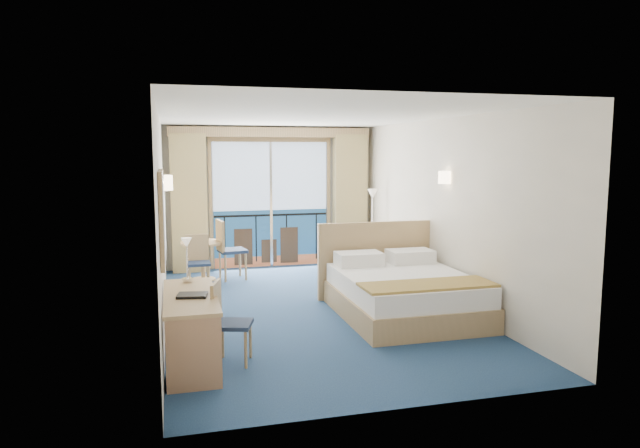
{
  "coord_description": "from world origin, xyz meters",
  "views": [
    {
      "loc": [
        -1.89,
        -7.62,
        2.21
      ],
      "look_at": [
        0.18,
        0.2,
        1.19
      ],
      "focal_mm": 32.0,
      "sensor_mm": 36.0,
      "label": 1
    }
  ],
  "objects_px": {
    "desk": "(192,338)",
    "table_chair_a": "(227,246)",
    "round_table": "(203,251)",
    "desk_chair": "(226,317)",
    "armchair": "(365,253)",
    "table_chair_b": "(198,258)",
    "nightstand": "(408,275)",
    "floor_lamp": "(372,209)",
    "bed": "(402,292)"
  },
  "relations": [
    {
      "from": "nightstand",
      "to": "armchair",
      "type": "bearing_deg",
      "value": 98.25
    },
    {
      "from": "bed",
      "to": "floor_lamp",
      "type": "xyz_separation_m",
      "value": [
        0.62,
        2.92,
        0.83
      ]
    },
    {
      "from": "desk_chair",
      "to": "table_chair_b",
      "type": "height_order",
      "value": "desk_chair"
    },
    {
      "from": "bed",
      "to": "armchair",
      "type": "relative_size",
      "value": 2.83
    },
    {
      "from": "desk",
      "to": "desk_chair",
      "type": "relative_size",
      "value": 1.8
    },
    {
      "from": "table_chair_a",
      "to": "armchair",
      "type": "bearing_deg",
      "value": -99.48
    },
    {
      "from": "floor_lamp",
      "to": "table_chair_b",
      "type": "relative_size",
      "value": 1.76
    },
    {
      "from": "nightstand",
      "to": "desk",
      "type": "distance_m",
      "value": 4.5
    },
    {
      "from": "floor_lamp",
      "to": "desk_chair",
      "type": "height_order",
      "value": "floor_lamp"
    },
    {
      "from": "floor_lamp",
      "to": "round_table",
      "type": "height_order",
      "value": "floor_lamp"
    },
    {
      "from": "nightstand",
      "to": "armchair",
      "type": "height_order",
      "value": "armchair"
    },
    {
      "from": "desk_chair",
      "to": "floor_lamp",
      "type": "bearing_deg",
      "value": -20.14
    },
    {
      "from": "bed",
      "to": "round_table",
      "type": "bearing_deg",
      "value": 131.26
    },
    {
      "from": "nightstand",
      "to": "table_chair_b",
      "type": "relative_size",
      "value": 0.56
    },
    {
      "from": "bed",
      "to": "desk",
      "type": "relative_size",
      "value": 1.4
    },
    {
      "from": "desk",
      "to": "desk_chair",
      "type": "xyz_separation_m",
      "value": [
        0.36,
        0.32,
        0.08
      ]
    },
    {
      "from": "armchair",
      "to": "desk_chair",
      "type": "bearing_deg",
      "value": 21.0
    },
    {
      "from": "floor_lamp",
      "to": "table_chair_b",
      "type": "height_order",
      "value": "floor_lamp"
    },
    {
      "from": "desk",
      "to": "table_chair_b",
      "type": "bearing_deg",
      "value": 86.32
    },
    {
      "from": "armchair",
      "to": "round_table",
      "type": "height_order",
      "value": "armchair"
    },
    {
      "from": "nightstand",
      "to": "desk",
      "type": "bearing_deg",
      "value": -141.41
    },
    {
      "from": "armchair",
      "to": "table_chair_a",
      "type": "xyz_separation_m",
      "value": [
        -2.53,
        0.0,
        0.24
      ]
    },
    {
      "from": "desk_chair",
      "to": "table_chair_a",
      "type": "distance_m",
      "value": 4.01
    },
    {
      "from": "desk",
      "to": "table_chair_a",
      "type": "distance_m",
      "value": 4.38
    },
    {
      "from": "armchair",
      "to": "round_table",
      "type": "distance_m",
      "value": 2.95
    },
    {
      "from": "round_table",
      "to": "desk_chair",
      "type": "bearing_deg",
      "value": -89.9
    },
    {
      "from": "round_table",
      "to": "table_chair_a",
      "type": "bearing_deg",
      "value": -5.94
    },
    {
      "from": "desk",
      "to": "table_chair_a",
      "type": "xyz_separation_m",
      "value": [
        0.77,
        4.31,
        0.18
      ]
    },
    {
      "from": "table_chair_a",
      "to": "round_table",
      "type": "bearing_deg",
      "value": 74.67
    },
    {
      "from": "floor_lamp",
      "to": "round_table",
      "type": "bearing_deg",
      "value": -178.72
    },
    {
      "from": "floor_lamp",
      "to": "round_table",
      "type": "distance_m",
      "value": 3.19
    },
    {
      "from": "armchair",
      "to": "table_chair_a",
      "type": "bearing_deg",
      "value": -32.73
    },
    {
      "from": "floor_lamp",
      "to": "desk",
      "type": "relative_size",
      "value": 0.97
    },
    {
      "from": "table_chair_b",
      "to": "floor_lamp",
      "type": "bearing_deg",
      "value": 9.38
    },
    {
      "from": "bed",
      "to": "desk_chair",
      "type": "height_order",
      "value": "bed"
    },
    {
      "from": "desk",
      "to": "table_chair_a",
      "type": "height_order",
      "value": "table_chair_a"
    },
    {
      "from": "desk",
      "to": "bed",
      "type": "bearing_deg",
      "value": 27.74
    },
    {
      "from": "floor_lamp",
      "to": "desk",
      "type": "distance_m",
      "value": 5.68
    },
    {
      "from": "bed",
      "to": "armchair",
      "type": "bearing_deg",
      "value": 81.06
    },
    {
      "from": "bed",
      "to": "nightstand",
      "type": "relative_size",
      "value": 4.53
    },
    {
      "from": "round_table",
      "to": "table_chair_a",
      "type": "distance_m",
      "value": 0.43
    },
    {
      "from": "table_chair_a",
      "to": "table_chair_b",
      "type": "bearing_deg",
      "value": 123.48
    },
    {
      "from": "round_table",
      "to": "bed",
      "type": "bearing_deg",
      "value": -48.74
    },
    {
      "from": "bed",
      "to": "floor_lamp",
      "type": "distance_m",
      "value": 3.1
    },
    {
      "from": "bed",
      "to": "desk",
      "type": "distance_m",
      "value": 3.23
    },
    {
      "from": "bed",
      "to": "armchair",
      "type": "xyz_separation_m",
      "value": [
        0.44,
        2.81,
        0.03
      ]
    },
    {
      "from": "desk_chair",
      "to": "armchair",
      "type": "bearing_deg",
      "value": -19.29
    },
    {
      "from": "desk_chair",
      "to": "table_chair_b",
      "type": "xyz_separation_m",
      "value": [
        -0.11,
        3.5,
        -0.0
      ]
    },
    {
      "from": "nightstand",
      "to": "floor_lamp",
      "type": "bearing_deg",
      "value": 91.32
    },
    {
      "from": "desk",
      "to": "round_table",
      "type": "bearing_deg",
      "value": 85.37
    }
  ]
}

